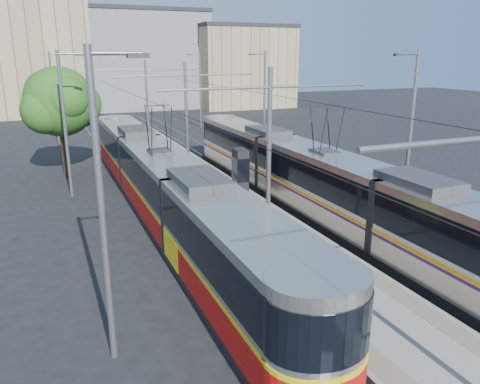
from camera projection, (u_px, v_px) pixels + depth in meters
name	position (u px, v px, depth m)	size (l,w,h in m)	color
ground	(389.00, 333.00, 13.56)	(160.00, 160.00, 0.00)	black
platform	(203.00, 184.00, 28.54)	(4.00, 50.00, 0.30)	gray
tactile_strip_left	(180.00, 184.00, 27.96)	(0.70, 50.00, 0.01)	gray
tactile_strip_right	(225.00, 179.00, 29.04)	(0.70, 50.00, 0.01)	gray
rails	(203.00, 186.00, 28.58)	(8.71, 70.00, 0.03)	gray
tram_left	(162.00, 184.00, 22.67)	(2.43, 30.09, 5.50)	black
tram_right	(323.00, 182.00, 22.59)	(2.43, 30.64, 5.50)	black
catenary	(218.00, 118.00, 24.79)	(9.20, 70.00, 7.00)	gray
street_lamps	(182.00, 111.00, 30.94)	(15.18, 38.22, 8.00)	gray
shelter	(240.00, 170.00, 25.84)	(0.80, 1.19, 2.50)	black
tree	(64.00, 103.00, 30.03)	(4.87, 4.50, 7.08)	#382314
building_left	(23.00, 57.00, 60.76)	(16.32, 12.24, 14.81)	tan
building_centre	(140.00, 59.00, 70.37)	(18.36, 14.28, 14.00)	gray
building_right	(241.00, 67.00, 70.57)	(14.28, 10.20, 11.94)	tan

